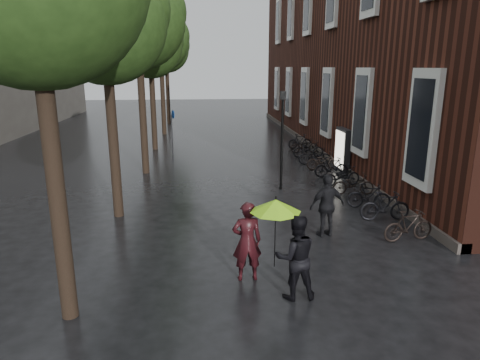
{
  "coord_description": "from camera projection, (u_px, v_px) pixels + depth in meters",
  "views": [
    {
      "loc": [
        -1.33,
        -6.87,
        4.84
      ],
      "look_at": [
        -0.13,
        5.82,
        1.45
      ],
      "focal_mm": 32.0,
      "sensor_mm": 36.0,
      "label": 1
    }
  ],
  "objects": [
    {
      "name": "ground",
      "position": [
        276.0,
        334.0,
        7.97
      ],
      "size": [
        120.0,
        120.0,
        0.0
      ],
      "primitive_type": "plane",
      "color": "black"
    },
    {
      "name": "pedestrian_walking",
      "position": [
        327.0,
        206.0,
        12.4
      ],
      "size": [
        1.17,
        0.7,
        1.87
      ],
      "primitive_type": "imported",
      "rotation": [
        0.0,
        0.0,
        3.37
      ],
      "color": "black",
      "rests_on": "ground"
    },
    {
      "name": "cycle_sign",
      "position": [
        173.0,
        126.0,
        23.7
      ],
      "size": [
        0.13,
        0.46,
        2.52
      ],
      "rotation": [
        0.0,
        0.0,
        0.36
      ],
      "color": "#262628",
      "rests_on": "ground"
    },
    {
      "name": "brick_building",
      "position": [
        391.0,
        47.0,
        26.11
      ],
      "size": [
        10.2,
        33.2,
        12.0
      ],
      "color": "#38160F",
      "rests_on": "ground"
    },
    {
      "name": "lime_umbrella",
      "position": [
        276.0,
        206.0,
        9.1
      ],
      "size": [
        1.11,
        1.11,
        1.64
      ],
      "rotation": [
        0.0,
        0.0,
        -0.02
      ],
      "color": "black",
      "rests_on": "ground"
    },
    {
      "name": "ad_lightbox",
      "position": [
        342.0,
        150.0,
        19.99
      ],
      "size": [
        0.31,
        1.38,
        2.08
      ],
      "rotation": [
        0.0,
        0.0,
        0.0
      ],
      "color": "black",
      "rests_on": "ground"
    },
    {
      "name": "parked_bicycles",
      "position": [
        331.0,
        167.0,
        19.4
      ],
      "size": [
        1.87,
        15.06,
        0.98
      ],
      "color": "black",
      "rests_on": "ground"
    },
    {
      "name": "person_black",
      "position": [
        295.0,
        257.0,
        9.04
      ],
      "size": [
        0.92,
        0.72,
        1.87
      ],
      "primitive_type": "imported",
      "rotation": [
        0.0,
        0.0,
        3.16
      ],
      "color": "black",
      "rests_on": "ground"
    },
    {
      "name": "street_trees",
      "position": [
        144.0,
        36.0,
        21.3
      ],
      "size": [
        4.33,
        34.03,
        8.91
      ],
      "color": "black",
      "rests_on": "ground"
    },
    {
      "name": "lamp_post",
      "position": [
        282.0,
        131.0,
        16.84
      ],
      "size": [
        0.2,
        0.2,
        3.93
      ],
      "rotation": [
        0.0,
        0.0,
        -0.41
      ],
      "color": "black",
      "rests_on": "ground"
    },
    {
      "name": "person_burgundy",
      "position": [
        247.0,
        241.0,
        9.82
      ],
      "size": [
        0.72,
        0.5,
        1.9
      ],
      "primitive_type": "imported",
      "rotation": [
        0.0,
        0.0,
        3.21
      ],
      "color": "black",
      "rests_on": "ground"
    }
  ]
}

